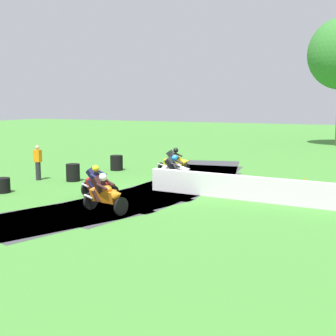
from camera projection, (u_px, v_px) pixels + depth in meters
The scene contains 12 objects.
ground_plane at pixel (165, 191), 19.00m from camera, with size 120.00×120.00×0.00m, color #428433.
track_asphalt at pixel (154, 190), 19.26m from camera, with size 6.57×20.83×0.01m.
safety_barrier at pixel (284, 192), 16.48m from camera, with size 0.30×10.89×0.90m, color white.
motorcycle_lead_orange at pixel (105, 194), 15.12m from camera, with size 1.70×0.99×1.43m.
motorcycle_chase_red at pixel (99, 183), 17.28m from camera, with size 1.70×1.10×1.42m.
motorcycle_trailing_white at pixel (175, 170), 20.48m from camera, with size 1.68×0.90×1.42m.
motorcycle_fourth_yellow at pixel (175, 162), 22.97m from camera, with size 1.68×0.80×1.42m.
tire_stack_near at pixel (2, 185), 18.57m from camera, with size 0.62×0.62×0.60m.
tire_stack_mid_a at pixel (73, 173), 21.27m from camera, with size 0.63×0.63×0.80m.
tire_stack_mid_b at pixel (117, 163), 24.63m from camera, with size 0.67×0.67×0.80m.
track_marshal at pixel (38, 163), 21.51m from camera, with size 0.34×0.24×1.63m.
traffic_cone at pixel (304, 183), 19.65m from camera, with size 0.28×0.28×0.44m, color orange.
Camera 1 is at (8.31, -16.72, 3.64)m, focal length 49.41 mm.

